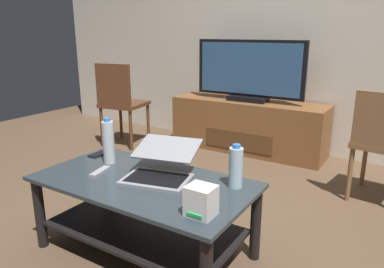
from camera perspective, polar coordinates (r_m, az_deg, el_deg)
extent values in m
plane|color=brown|center=(2.49, -2.17, -14.61)|extent=(7.68, 7.68, 0.00)
cube|color=beige|center=(4.06, 15.25, 17.25)|extent=(6.40, 0.12, 2.80)
cube|color=#2D383D|center=(2.08, -7.66, -7.44)|extent=(1.24, 0.66, 0.02)
cube|color=black|center=(2.20, -7.38, -14.30)|extent=(1.09, 0.58, 0.02)
cylinder|color=black|center=(2.39, -22.76, -11.37)|extent=(0.06, 0.06, 0.44)
cylinder|color=black|center=(2.71, -13.08, -7.23)|extent=(0.06, 0.06, 0.44)
cylinder|color=black|center=(2.13, 9.95, -13.71)|extent=(0.06, 0.06, 0.44)
cube|color=brown|center=(3.98, 8.71, 1.30)|extent=(1.65, 0.47, 0.55)
cube|color=#55351C|center=(3.80, 7.21, -1.06)|extent=(0.74, 0.01, 0.19)
cube|color=black|center=(3.90, 8.77, 5.51)|extent=(0.41, 0.20, 0.05)
cube|color=black|center=(3.86, 8.97, 10.11)|extent=(1.18, 0.04, 0.58)
cube|color=#2D517A|center=(3.84, 8.83, 10.09)|extent=(1.10, 0.01, 0.52)
cylinder|color=brown|center=(3.37, 25.42, -3.89)|extent=(0.04, 0.04, 0.43)
cylinder|color=brown|center=(3.02, 23.50, -5.85)|extent=(0.04, 0.04, 0.43)
cube|color=#59331E|center=(4.20, -10.54, 4.62)|extent=(0.50, 0.50, 0.04)
cube|color=#59331E|center=(4.00, -12.28, 7.37)|extent=(0.42, 0.10, 0.47)
cylinder|color=#59331E|center=(4.31, -6.89, 1.76)|extent=(0.04, 0.04, 0.45)
cylinder|color=#59331E|center=(4.51, -11.10, 2.19)|extent=(0.04, 0.04, 0.45)
cylinder|color=#59331E|center=(4.00, -9.57, 0.53)|extent=(0.04, 0.04, 0.45)
cylinder|color=#59331E|center=(4.21, -13.95, 1.05)|extent=(0.04, 0.04, 0.45)
cube|color=gray|center=(2.05, -5.56, -7.11)|extent=(0.41, 0.33, 0.02)
cube|color=black|center=(2.04, -5.57, -6.86)|extent=(0.36, 0.27, 0.00)
cube|color=gray|center=(2.14, -3.89, -2.23)|extent=(0.41, 0.33, 0.08)
cube|color=#3F8CD8|center=(2.14, -3.93, -2.29)|extent=(0.37, 0.29, 0.06)
cube|color=white|center=(1.66, 1.42, -10.43)|extent=(0.13, 0.11, 0.14)
cube|color=#19D84C|center=(1.63, 0.36, -12.64)|extent=(0.08, 0.00, 0.01)
cylinder|color=silver|center=(2.33, -12.97, -1.30)|extent=(0.07, 0.07, 0.27)
cylinder|color=blue|center=(2.29, -13.19, 2.15)|extent=(0.04, 0.04, 0.02)
cylinder|color=silver|center=(1.94, 6.88, -5.27)|extent=(0.07, 0.07, 0.22)
cylinder|color=blue|center=(1.90, 7.00, -1.92)|extent=(0.04, 0.04, 0.02)
cube|color=black|center=(2.53, -14.44, -3.08)|extent=(0.08, 0.14, 0.01)
cube|color=#99999E|center=(2.21, -14.23, -5.77)|extent=(0.08, 0.17, 0.02)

